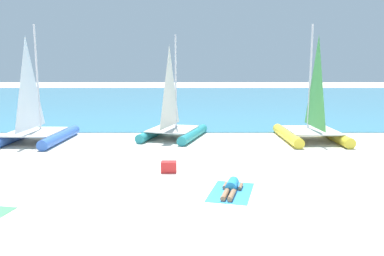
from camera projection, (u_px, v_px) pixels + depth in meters
ground_plane at (192, 135)px, 19.62m from camera, size 120.00×120.00×0.00m
ocean_water at (192, 99)px, 39.93m from camera, size 120.00×40.00×0.05m
sailboat_yellow at (312, 124)px, 18.00m from camera, size 2.64×4.11×5.35m
sailboat_blue at (36, 125)px, 17.63m from camera, size 2.74×4.15×5.29m
sailboat_teal at (173, 123)px, 18.62m from camera, size 3.35×4.28×4.91m
towel_right at (231, 192)px, 10.77m from camera, size 1.53×2.11×0.01m
sunbather_right at (232, 187)px, 10.81m from camera, size 0.77×1.55×0.30m
cooler_box at (169, 167)px, 12.75m from camera, size 0.50×0.36×0.36m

